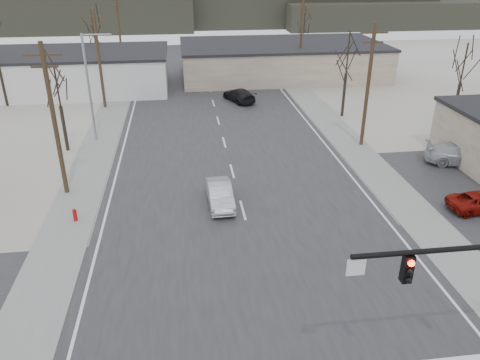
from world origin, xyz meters
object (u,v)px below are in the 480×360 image
Objects in this scene: sedan_crossing at (220,194)px; car_far_a at (239,95)px; car_parked_silver at (463,155)px; fire_hydrant at (75,215)px; car_far_b at (200,63)px.

car_far_a is at bearing 78.04° from sedan_crossing.
car_parked_silver is (18.95, 4.02, 0.07)m from sedan_crossing.
car_far_b is at bearing 77.07° from fire_hydrant.
car_far_a reaches higher than car_far_b.
car_parked_silver is at bearing 10.22° from sedan_crossing.
fire_hydrant is at bearing 40.05° from car_far_a.
fire_hydrant is at bearing -117.62° from car_far_b.
sedan_crossing is 41.35m from car_far_b.
car_far_a is 18.23m from car_far_b.
car_far_a is (13.07, 24.39, 0.29)m from fire_hydrant.
car_far_b reaches higher than fire_hydrant.
car_parked_silver is (27.81, 5.00, 0.37)m from fire_hydrant.
car_far_a is at bearing 61.82° from fire_hydrant.
sedan_crossing is at bearing 58.03° from car_far_a.
fire_hydrant is 0.24× the size of car_far_b.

